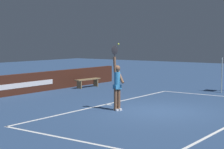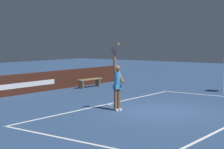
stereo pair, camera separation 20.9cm
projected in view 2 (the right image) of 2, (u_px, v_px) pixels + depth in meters
ground_plane at (160, 111)px, 14.46m from camera, size 60.00×60.00×0.00m
court_lines at (164, 112)px, 14.36m from camera, size 10.24×5.56×0.00m
back_wall at (22, 84)px, 18.98m from camera, size 14.79×0.25×0.99m
tennis_player at (117, 84)px, 14.52m from camera, size 0.45×0.44×2.44m
tennis_ball at (118, 44)px, 14.41m from camera, size 0.06×0.06×0.06m
courtside_bench_near at (90, 81)px, 21.64m from camera, size 1.77×0.48×0.48m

